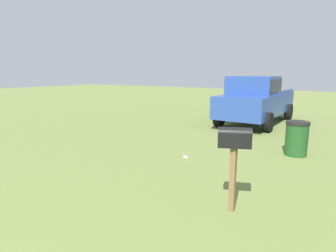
% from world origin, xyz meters
% --- Properties ---
extents(mailbox, '(0.38, 0.55, 1.40)m').
position_xyz_m(mailbox, '(5.60, -0.79, 1.12)').
color(mailbox, brown).
rests_on(mailbox, ground).
extents(pickup_truck, '(5.46, 2.41, 2.09)m').
position_xyz_m(pickup_truck, '(13.88, 1.15, 1.11)').
color(pickup_truck, '#284793').
rests_on(pickup_truck, ground).
extents(trash_bin, '(0.61, 0.61, 0.94)m').
position_xyz_m(trash_bin, '(9.57, -1.18, 0.47)').
color(trash_bin, '#1E4C1E').
rests_on(trash_bin, ground).
extents(litter_cup_far_scatter, '(0.09, 0.10, 0.08)m').
position_xyz_m(litter_cup_far_scatter, '(7.64, 1.20, 0.04)').
color(litter_cup_far_scatter, white).
rests_on(litter_cup_far_scatter, ground).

